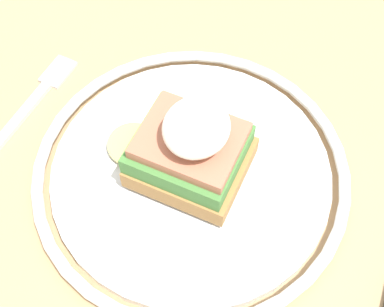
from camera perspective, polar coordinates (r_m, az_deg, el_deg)
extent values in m
cube|color=tan|center=(0.48, -2.49, -2.40)|extent=(0.94, 0.90, 0.03)
cylinder|color=tan|center=(1.12, -12.33, 11.82)|extent=(0.06, 0.06, 0.71)
cylinder|color=silver|center=(0.46, 0.00, -1.98)|extent=(0.24, 0.24, 0.01)
torus|color=white|center=(0.46, 0.00, -1.66)|extent=(0.27, 0.27, 0.01)
cube|color=#9E703D|center=(0.44, 0.00, -0.72)|extent=(0.09, 0.08, 0.02)
cube|color=#427A38|center=(0.43, -0.41, 0.41)|extent=(0.09, 0.08, 0.02)
cube|color=#AD664C|center=(0.42, -0.14, 1.55)|extent=(0.08, 0.06, 0.01)
ellipsoid|color=white|center=(0.40, 0.68, 3.21)|extent=(0.05, 0.06, 0.03)
cylinder|color=#EAD166|center=(0.47, -6.32, 1.12)|extent=(0.04, 0.04, 0.00)
cube|color=silver|center=(0.52, -18.27, 3.18)|extent=(0.01, 0.10, 0.00)
cube|color=silver|center=(0.55, -14.09, 8.43)|extent=(0.02, 0.04, 0.00)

